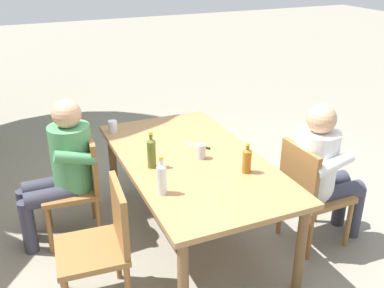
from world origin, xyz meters
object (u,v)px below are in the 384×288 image
Objects in this scene: dining_table at (192,167)px; chair_far_left at (103,241)px; chair_far_right at (79,182)px; bottle_clear at (162,178)px; table_knife at (199,146)px; person_in_plaid_shirt at (62,165)px; bottle_amber at (247,160)px; person_in_white_shirt at (323,168)px; cup_glass at (113,126)px; cup_steel at (201,151)px; chair_near_left at (309,189)px; bottle_olive at (151,152)px; backpack_by_near_side at (165,143)px.

chair_far_left is at bearing 117.86° from dining_table.
chair_far_right is (0.41, 0.81, -0.16)m from dining_table.
bottle_clear is 0.78m from table_knife.
person_in_plaid_shirt is 1.43m from bottle_amber.
cup_glass is at bearing 48.76° from person_in_white_shirt.
table_knife is at bearing -104.38° from chair_far_right.
cup_steel is 1.13× the size of cup_glass.
dining_table is 2.15× the size of chair_near_left.
bottle_olive is (0.41, 1.13, 0.36)m from chair_near_left.
backpack_by_near_side is at bearing -23.26° from bottle_olive.
chair_far_right is 0.74× the size of person_in_plaid_shirt.
person_in_plaid_shirt reaches higher than table_knife.
chair_far_left is 0.87m from person_in_plaid_shirt.
dining_table is 0.59m from bottle_clear.
person_in_white_shirt is 11.60× the size of cup_glass.
cup_steel is 1.59m from backpack_by_near_side.
bottle_amber is 0.53× the size of backpack_by_near_side.
person_in_plaid_shirt is 5.12× the size of bottle_amber.
bottle_clear reaches higher than cup_steel.
bottle_amber is at bearing 179.12° from backpack_by_near_side.
person_in_plaid_shirt reaches higher than bottle_amber.
table_knife is at bearing 13.98° from bottle_amber.
bottle_clear reaches higher than table_knife.
person_in_white_shirt is 10.30× the size of cup_steel.
chair_near_left is 0.89m from cup_steel.
chair_near_left is at bearing -117.63° from dining_table.
chair_far_right is 2.02× the size of backpack_by_near_side.
chair_far_right is 1.00× the size of chair_far_left.
chair_far_left is 4.24× the size of table_knife.
chair_far_left reaches higher than dining_table.
chair_far_right is at bearing -0.00° from chair_far_left.
bottle_olive is at bearing 59.74° from bottle_amber.
person_in_white_shirt reaches higher than chair_far_left.
backpack_by_near_side is at bearing -20.42° from bottle_clear.
chair_far_right is 0.98m from bottle_clear.
dining_table is 8.12× the size of bottle_amber.
backpack_by_near_side is at bearing -46.72° from cup_glass.
person_in_plaid_shirt reaches higher than cup_glass.
chair_near_left is at bearing -117.38° from chair_far_right.
chair_far_right reaches higher than cup_glass.
person_in_white_shirt reaches higher than bottle_amber.
cup_steel is 0.56× the size of table_knife.
table_knife is at bearing -19.23° from cup_steel.
bottle_olive reaches higher than chair_far_left.
bottle_olive reaches higher than bottle_clear.
bottle_clear is (0.02, 1.30, 0.19)m from person_in_white_shirt.
person_in_plaid_shirt is at bearing 56.58° from bottle_amber.
bottle_olive is at bearing -8.84° from bottle_clear.
chair_far_left is at bearing 130.63° from bottle_olive.
table_knife is (0.59, 0.67, 0.24)m from chair_near_left.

